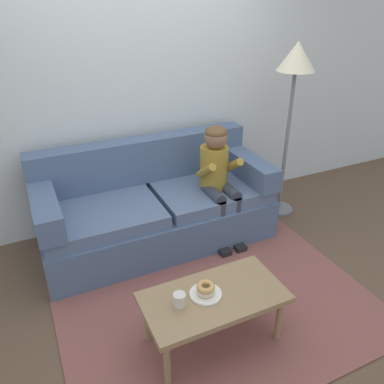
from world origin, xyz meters
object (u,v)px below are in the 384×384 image
Objects in this scene: coffee_table at (214,301)px; floor_lamp at (295,74)px; person_child at (218,173)px; donut at (206,291)px; couch at (155,208)px; mug at (179,300)px.

floor_lamp is (1.48, 1.25, 1.10)m from coffee_table.
donut is (-0.68, -1.09, -0.23)m from person_child.
couch is 1.31m from donut.
floor_lamp reaches higher than coffee_table.
mug reaches higher than donut.
floor_lamp reaches higher than person_child.
person_child is at bearing -20.63° from couch.
coffee_table is at bearing -28.67° from donut.
donut is (-0.05, 0.03, 0.08)m from coffee_table.
person_child is at bearing 60.69° from coffee_table.
couch is at bearing 76.22° from mug.
person_child reaches higher than mug.
floor_lamp is (0.86, 0.13, 0.79)m from person_child.
donut is 0.19m from mug.
mug is 2.35m from floor_lamp.
mug is at bearing -127.99° from person_child.
couch is 17.52× the size of donut.
person_child is 1.17m from floor_lamp.
floor_lamp is at bearing 8.95° from person_child.
person_child is 12.24× the size of mug.
mug is (-0.19, -0.02, 0.01)m from donut.
couch is at bearing 177.13° from floor_lamp.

